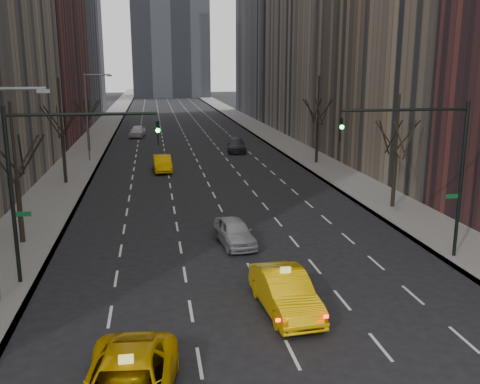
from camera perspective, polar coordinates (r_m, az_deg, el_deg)
name	(u,v)px	position (r m, az deg, el deg)	size (l,w,h in m)	color
sidewalk_left	(101,133)	(83.23, -14.63, 6.14)	(4.50, 320.00, 0.15)	slate
sidewalk_right	(261,130)	(84.55, 2.24, 6.66)	(4.50, 320.00, 0.15)	slate
tree_lw_b	(17,180)	(31.79, -22.70, 1.21)	(3.36, 3.50, 7.82)	black
tree_lw_c	(63,137)	(47.25, -18.41, 5.60)	(3.36, 3.50, 8.74)	black
tree_lw_d	(87,121)	(65.03, -15.97, 7.27)	(3.36, 3.50, 7.36)	black
tree_rw_b	(396,156)	(38.55, 16.26, 3.67)	(3.36, 3.50, 7.82)	black
tree_rw_c	(318,124)	(55.14, 8.27, 7.14)	(3.36, 3.50, 8.74)	black
traffic_mast_left	(49,166)	(25.10, -19.69, 2.60)	(6.69, 0.39, 8.00)	black
traffic_mast_right	(432,155)	(28.18, 19.81, 3.69)	(6.69, 0.39, 8.00)	black
streetlight_far	(90,108)	(57.79, -15.71, 8.64)	(2.83, 0.22, 9.00)	slate
taxi_sedan	(285,292)	(22.20, 4.83, -10.57)	(1.78, 5.11, 1.68)	#FFBD05
silver_sedan_ahead	(234,232)	(30.05, -0.59, -4.28)	(1.74, 4.32, 1.47)	#999BA0
far_taxi	(162,163)	(51.53, -8.28, 3.04)	(1.62, 4.64, 1.53)	#FFB805
far_suv_grey	(236,145)	(62.91, -0.38, 5.02)	(2.13, 5.24, 1.52)	#2E2E33
far_car_white	(137,131)	(77.64, -10.89, 6.39)	(1.91, 4.76, 1.62)	white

